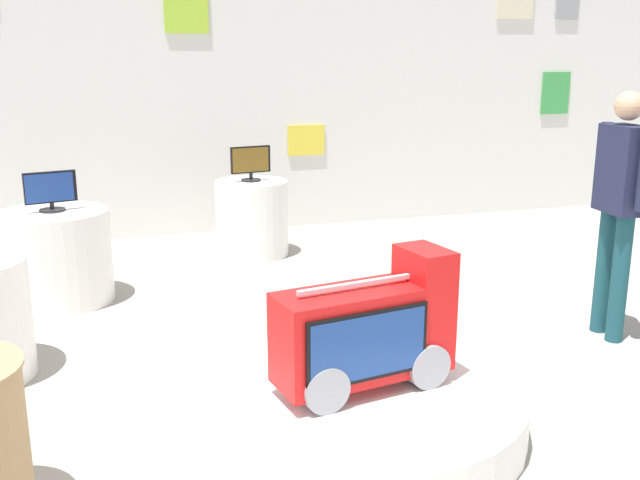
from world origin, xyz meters
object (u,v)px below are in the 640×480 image
shopper_browsing_near_truck (620,196)px  display_pedestal_left_rear (57,257)px  main_display_pedestal (363,408)px  display_pedestal_right_rear (252,218)px  novelty_firetruck_tv (367,336)px  tv_on_left_rear (50,191)px  tv_on_right_rear (251,162)px

shopper_browsing_near_truck → display_pedestal_left_rear: bearing=152.6°
main_display_pedestal → display_pedestal_right_rear: size_ratio=2.28×
display_pedestal_left_rear → display_pedestal_right_rear: same height
novelty_firetruck_tv → display_pedestal_left_rear: 3.25m
tv_on_left_rear → shopper_browsing_near_truck: 4.36m
main_display_pedestal → tv_on_left_rear: bearing=121.4°
tv_on_right_rear → tv_on_left_rear: bearing=-152.3°
novelty_firetruck_tv → display_pedestal_right_rear: size_ratio=1.31×
tv_on_left_rear → tv_on_right_rear: (1.85, 0.97, 0.02)m
main_display_pedestal → tv_on_right_rear: size_ratio=4.20×
novelty_firetruck_tv → tv_on_right_rear: tv_on_right_rear is taller
display_pedestal_left_rear → display_pedestal_right_rear: 2.09m
main_display_pedestal → display_pedestal_right_rear: (0.17, 3.73, 0.26)m
novelty_firetruck_tv → display_pedestal_left_rear: novelty_firetruck_tv is taller
tv_on_left_rear → display_pedestal_right_rear: 2.17m
novelty_firetruck_tv → display_pedestal_left_rear: bearing=121.6°
display_pedestal_left_rear → tv_on_left_rear: (-0.00, -0.00, 0.55)m
display_pedestal_left_rear → tv_on_right_rear: (1.85, 0.97, 0.58)m
novelty_firetruck_tv → tv_on_left_rear: tv_on_left_rear is taller
tv_on_right_rear → display_pedestal_left_rear: bearing=-152.4°
display_pedestal_left_rear → shopper_browsing_near_truck: shopper_browsing_near_truck is taller
novelty_firetruck_tv → shopper_browsing_near_truck: (2.17, 0.76, 0.50)m
main_display_pedestal → display_pedestal_left_rear: bearing=121.3°
display_pedestal_left_rear → tv_on_right_rear: size_ratio=2.12×
novelty_firetruck_tv → tv_on_left_rear: size_ratio=2.50×
novelty_firetruck_tv → shopper_browsing_near_truck: 2.36m
tv_on_left_rear → display_pedestal_right_rear: (1.85, 0.98, -0.55)m
tv_on_left_rear → shopper_browsing_near_truck: bearing=-27.3°
main_display_pedestal → tv_on_right_rear: bearing=87.3°
main_display_pedestal → novelty_firetruck_tv: novelty_firetruck_tv is taller
main_display_pedestal → shopper_browsing_near_truck: size_ratio=0.99×
main_display_pedestal → shopper_browsing_near_truck: (2.19, 0.76, 0.92)m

